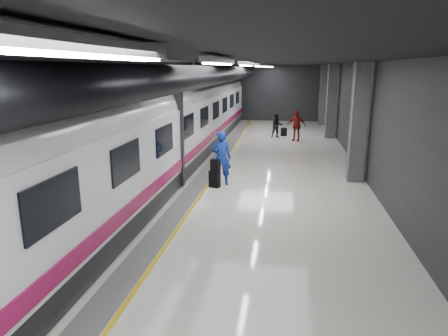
{
  "coord_description": "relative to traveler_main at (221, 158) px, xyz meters",
  "views": [
    {
      "loc": [
        1.89,
        -13.59,
        4.26
      ],
      "look_at": [
        0.01,
        -1.72,
        1.25
      ],
      "focal_mm": 32.0,
      "sensor_mm": 36.0,
      "label": 1
    }
  ],
  "objects": [
    {
      "name": "traveler_far_b",
      "position": [
        2.93,
        9.94,
        -0.1
      ],
      "size": [
        1.16,
        0.71,
        1.84
      ],
      "primitive_type": "imported",
      "rotation": [
        0.0,
        0.0,
        -0.25
      ],
      "color": "maroon",
      "rests_on": "ground"
    },
    {
      "name": "suitcase_main",
      "position": [
        -0.18,
        -0.4,
        -0.71
      ],
      "size": [
        0.44,
        0.35,
        0.62
      ],
      "primitive_type": "cube",
      "rotation": [
        0.0,
        0.0,
        -0.34
      ],
      "color": "black",
      "rests_on": "ground"
    },
    {
      "name": "train",
      "position": [
        -2.78,
        -0.68,
        1.05
      ],
      "size": [
        3.05,
        38.0,
        4.05
      ],
      "color": "black",
      "rests_on": "ground"
    },
    {
      "name": "traveler_far_a",
      "position": [
        1.75,
        10.84,
        -0.26
      ],
      "size": [
        0.87,
        0.75,
        1.53
      ],
      "primitive_type": "imported",
      "rotation": [
        0.0,
        0.0,
        0.26
      ],
      "color": "black",
      "rests_on": "ground"
    },
    {
      "name": "platform_hall",
      "position": [
        0.18,
        0.28,
        2.52
      ],
      "size": [
        10.02,
        40.02,
        4.51
      ],
      "color": "black",
      "rests_on": "ground"
    },
    {
      "name": "suitcase_far",
      "position": [
        2.19,
        11.6,
        -0.76
      ],
      "size": [
        0.41,
        0.33,
        0.52
      ],
      "primitive_type": "cube",
      "rotation": [
        0.0,
        0.0,
        0.34
      ],
      "color": "black",
      "rests_on": "ground"
    },
    {
      "name": "shoulder_bag",
      "position": [
        -0.16,
        -0.41,
        -0.18
      ],
      "size": [
        0.36,
        0.25,
        0.43
      ],
      "primitive_type": "cube",
      "rotation": [
        0.0,
        0.0,
        -0.26
      ],
      "color": "black",
      "rests_on": "suitcase_main"
    },
    {
      "name": "traveler_main",
      "position": [
        0.0,
        0.0,
        0.0
      ],
      "size": [
        0.81,
        0.59,
        2.04
      ],
      "primitive_type": "imported",
      "rotation": [
        0.0,
        0.0,
        3.29
      ],
      "color": "blue",
      "rests_on": "ground"
    },
    {
      "name": "ground",
      "position": [
        0.47,
        -0.68,
        -1.02
      ],
      "size": [
        40.0,
        40.0,
        0.0
      ],
      "primitive_type": "plane",
      "color": "silver",
      "rests_on": "ground"
    }
  ]
}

